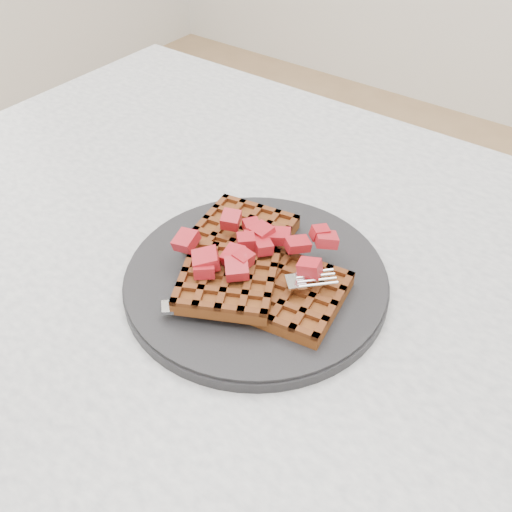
% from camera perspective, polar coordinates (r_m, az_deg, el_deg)
% --- Properties ---
extents(table, '(1.20, 0.80, 0.75)m').
position_cam_1_polar(table, '(0.69, 3.89, -10.05)').
color(table, silver).
rests_on(table, ground).
extents(plate, '(0.28, 0.28, 0.02)m').
position_cam_1_polar(plate, '(0.60, 0.00, -2.29)').
color(plate, black).
rests_on(plate, table).
extents(waffles, '(0.21, 0.19, 0.03)m').
position_cam_1_polar(waffles, '(0.59, -0.21, -1.14)').
color(waffles, brown).
rests_on(waffles, plate).
extents(strawberry_pile, '(0.15, 0.15, 0.02)m').
position_cam_1_polar(strawberry_pile, '(0.57, 0.00, 1.06)').
color(strawberry_pile, maroon).
rests_on(strawberry_pile, waffles).
extents(fork, '(0.14, 0.15, 0.02)m').
position_cam_1_polar(fork, '(0.56, 0.63, -4.37)').
color(fork, silver).
rests_on(fork, plate).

